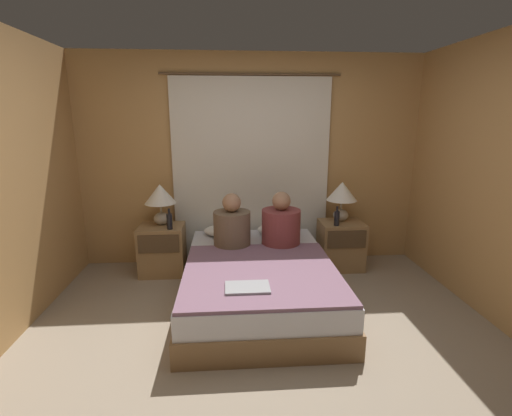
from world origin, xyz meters
TOP-DOWN VIEW (x-y plane):
  - ground_plane at (0.00, 0.00)m, footprint 16.00×16.00m
  - wall_back at (0.00, 1.96)m, footprint 4.18×0.06m
  - curtain_panel at (0.00, 1.89)m, footprint 2.07×0.02m
  - bed at (0.00, 0.82)m, footprint 1.42×2.04m
  - nightstand_left at (-1.05, 1.58)m, footprint 0.50×0.43m
  - nightstand_right at (1.05, 1.58)m, footprint 0.50×0.43m
  - lamp_left at (-1.05, 1.65)m, footprint 0.36×0.36m
  - lamp_right at (1.05, 1.65)m, footprint 0.36×0.36m
  - pillow_left at (-0.31, 1.64)m, footprint 0.51×0.33m
  - pillow_right at (0.31, 1.64)m, footprint 0.51×0.33m
  - blanket_on_bed at (0.00, 0.52)m, footprint 1.36×1.38m
  - person_left_in_bed at (-0.25, 1.24)m, footprint 0.39×0.39m
  - person_right_in_bed at (0.28, 1.24)m, footprint 0.41×0.41m
  - beer_bottle_on_left_stand at (-0.93, 1.46)m, footprint 0.06×0.06m
  - beer_bottle_on_right_stand at (0.95, 1.46)m, footprint 0.06×0.06m
  - laptop_on_bed at (-0.14, 0.17)m, footprint 0.35×0.23m

SIDE VIEW (x-z plane):
  - ground_plane at x=0.00m, z-range 0.00..0.00m
  - bed at x=0.00m, z-range 0.00..0.42m
  - nightstand_left at x=-1.05m, z-range 0.00..0.57m
  - nightstand_right at x=1.05m, z-range 0.00..0.57m
  - blanket_on_bed at x=0.00m, z-range 0.42..0.45m
  - laptop_on_bed at x=-0.14m, z-range 0.45..0.47m
  - pillow_left at x=-0.31m, z-range 0.42..0.54m
  - pillow_right at x=0.31m, z-range 0.42..0.54m
  - person_left_in_bed at x=-0.25m, z-range 0.36..0.94m
  - person_right_in_bed at x=0.28m, z-range 0.36..0.95m
  - beer_bottle_on_right_stand at x=0.95m, z-range 0.54..0.77m
  - beer_bottle_on_left_stand at x=-0.93m, z-range 0.54..0.78m
  - lamp_left at x=-1.05m, z-range 0.65..1.12m
  - lamp_right at x=1.05m, z-range 0.65..1.12m
  - curtain_panel at x=0.00m, z-range 0.00..2.25m
  - wall_back at x=0.00m, z-range 0.00..2.50m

